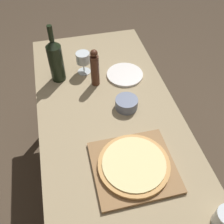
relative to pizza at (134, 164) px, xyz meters
name	(u,v)px	position (x,y,z in m)	size (l,w,h in m)	color
ground_plane	(112,188)	(-0.03, 0.29, -0.80)	(12.00, 12.00, 0.00)	#4C3D2D
dining_table	(111,133)	(-0.03, 0.29, -0.13)	(0.74, 1.65, 0.77)	#9E8966
cutting_board	(134,167)	(0.00, 0.00, -0.02)	(0.36, 0.34, 0.02)	olive
pizza	(134,164)	(0.00, 0.00, 0.00)	(0.32, 0.32, 0.02)	tan
wine_bottle	(56,60)	(-0.26, 0.68, 0.11)	(0.08, 0.08, 0.34)	black
pepper_mill	(95,68)	(-0.06, 0.59, 0.08)	(0.05, 0.05, 0.23)	#4C2819
wine_glass	(83,59)	(-0.10, 0.71, 0.07)	(0.08, 0.08, 0.14)	silver
small_bowl	(127,103)	(0.07, 0.36, 0.00)	(0.12, 0.12, 0.06)	slate
dinner_plate	(125,75)	(0.13, 0.62, -0.02)	(0.22, 0.22, 0.01)	white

